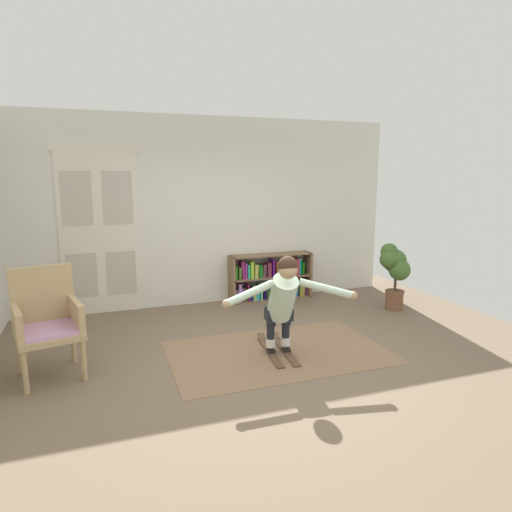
{
  "coord_description": "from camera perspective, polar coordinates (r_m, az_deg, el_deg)",
  "views": [
    {
      "loc": [
        -1.68,
        -4.25,
        2.01
      ],
      "look_at": [
        0.09,
        0.76,
        1.05
      ],
      "focal_mm": 31.33,
      "sensor_mm": 36.0,
      "label": 1
    }
  ],
  "objects": [
    {
      "name": "bookshelf",
      "position": [
        7.32,
        1.73,
        -2.97
      ],
      "size": [
        1.38,
        0.3,
        0.75
      ],
      "color": "brown",
      "rests_on": "ground"
    },
    {
      "name": "person_skier",
      "position": [
        4.88,
        3.48,
        -5.26
      ],
      "size": [
        1.44,
        0.73,
        1.11
      ],
      "color": "white",
      "rests_on": "skis_pair"
    },
    {
      "name": "rug",
      "position": [
        5.27,
        2.82,
        -12.14
      ],
      "size": [
        2.48,
        1.54,
        0.01
      ],
      "primitive_type": "cube",
      "color": "#87684C",
      "rests_on": "ground"
    },
    {
      "name": "skis_pair",
      "position": [
        5.29,
        2.72,
        -11.82
      ],
      "size": [
        0.37,
        0.95,
        0.07
      ],
      "color": "brown",
      "rests_on": "rug"
    },
    {
      "name": "wicker_chair",
      "position": [
        4.99,
        -25.14,
        -7.36
      ],
      "size": [
        0.72,
        0.72,
        1.1
      ],
      "color": "tan",
      "rests_on": "ground"
    },
    {
      "name": "double_door",
      "position": [
        6.83,
        -19.35,
        3.12
      ],
      "size": [
        1.22,
        0.05,
        2.45
      ],
      "color": "silver",
      "rests_on": "ground"
    },
    {
      "name": "potted_plant",
      "position": [
        7.03,
        17.23,
        -1.47
      ],
      "size": [
        0.45,
        0.44,
        1.01
      ],
      "color": "brown",
      "rests_on": "ground"
    },
    {
      "name": "ground_plane",
      "position": [
        4.99,
        1.97,
        -13.51
      ],
      "size": [
        7.2,
        7.2,
        0.0
      ],
      "primitive_type": "plane",
      "color": "#705E4A"
    },
    {
      "name": "back_wall",
      "position": [
        7.07,
        -5.73,
        5.67
      ],
      "size": [
        6.0,
        0.1,
        2.9
      ],
      "primitive_type": "cube",
      "color": "silver",
      "rests_on": "ground"
    }
  ]
}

